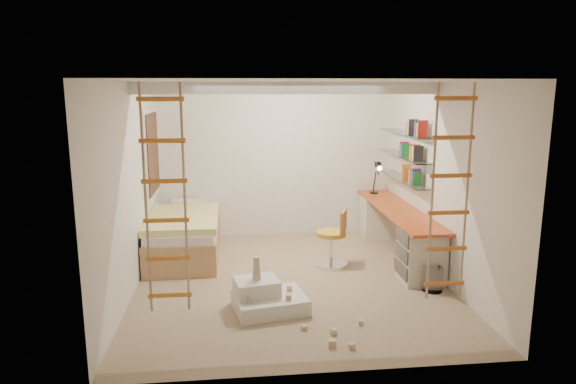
{
  "coord_description": "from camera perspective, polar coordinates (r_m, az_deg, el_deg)",
  "views": [
    {
      "loc": [
        -0.73,
        -6.4,
        2.53
      ],
      "look_at": [
        0.0,
        0.3,
        1.15
      ],
      "focal_mm": 32.0,
      "sensor_mm": 36.0,
      "label": 1
    }
  ],
  "objects": [
    {
      "name": "floor",
      "position": [
        6.92,
        0.27,
        -9.87
      ],
      "size": [
        4.5,
        4.5,
        0.0
      ],
      "primitive_type": "plane",
      "color": "#9E8666",
      "rests_on": "ground"
    },
    {
      "name": "shelves",
      "position": [
        8.04,
        12.74,
        3.92
      ],
      "size": [
        0.25,
        1.8,
        0.71
      ],
      "color": "white",
      "rests_on": "wall_right"
    },
    {
      "name": "books",
      "position": [
        8.02,
        12.78,
        4.83
      ],
      "size": [
        0.14,
        0.64,
        0.92
      ],
      "color": "#1E722D",
      "rests_on": "shelves"
    },
    {
      "name": "window_blind",
      "position": [
        8.05,
        -14.78,
        4.2
      ],
      "size": [
        0.02,
        1.0,
        1.2
      ],
      "primitive_type": "cube",
      "color": "#4C2D1E",
      "rests_on": "window_frame"
    },
    {
      "name": "play_platform",
      "position": [
        6.06,
        -2.44,
        -11.7
      ],
      "size": [
        0.91,
        0.77,
        0.36
      ],
      "color": "silver",
      "rests_on": "floor"
    },
    {
      "name": "waste_bin",
      "position": [
        6.81,
        15.79,
        -9.28
      ],
      "size": [
        0.25,
        0.25,
        0.32
      ],
      "primitive_type": "cylinder",
      "color": "white",
      "rests_on": "floor"
    },
    {
      "name": "bed",
      "position": [
        7.97,
        -11.41,
        -4.68
      ],
      "size": [
        1.02,
        2.0,
        0.69
      ],
      "color": "#AD7F51",
      "rests_on": "floor"
    },
    {
      "name": "task_lamp",
      "position": [
        8.68,
        9.92,
        2.16
      ],
      "size": [
        0.14,
        0.36,
        0.57
      ],
      "color": "black",
      "rests_on": "desk"
    },
    {
      "name": "toy_blocks",
      "position": [
        5.73,
        0.86,
        -12.19
      ],
      "size": [
        1.26,
        1.17,
        0.63
      ],
      "color": "#CCB284",
      "rests_on": "floor"
    },
    {
      "name": "window_frame",
      "position": [
        8.06,
        -15.07,
        4.19
      ],
      "size": [
        0.06,
        1.15,
        1.35
      ],
      "primitive_type": "cube",
      "color": "white",
      "rests_on": "wall_left"
    },
    {
      "name": "rope_ladder_left",
      "position": [
        4.8,
        -13.48,
        -0.98
      ],
      "size": [
        0.41,
        0.04,
        2.13
      ],
      "primitive_type": null,
      "color": "orange",
      "rests_on": "ceiling"
    },
    {
      "name": "swivel_chair",
      "position": [
        7.42,
        4.98,
        -5.93
      ],
      "size": [
        0.64,
        0.64,
        0.83
      ],
      "color": "gold",
      "rests_on": "floor"
    },
    {
      "name": "desk",
      "position": [
        7.96,
        11.97,
        -4.19
      ],
      "size": [
        0.56,
        2.8,
        0.75
      ],
      "color": "#C34717",
      "rests_on": "floor"
    },
    {
      "name": "rope_ladder_right",
      "position": [
        5.2,
        17.52,
        -0.25
      ],
      "size": [
        0.41,
        0.04,
        2.13
      ],
      "primitive_type": null,
      "color": "#CF6623",
      "rests_on": "ceiling"
    },
    {
      "name": "ceiling_beam",
      "position": [
        6.74,
        0.0,
        11.48
      ],
      "size": [
        4.0,
        0.18,
        0.16
      ],
      "primitive_type": "cube",
      "color": "white",
      "rests_on": "ceiling"
    }
  ]
}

